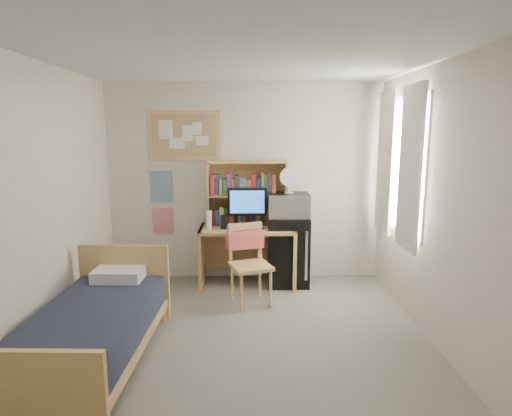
{
  "coord_description": "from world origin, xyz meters",
  "views": [
    {
      "loc": [
        0.07,
        -3.57,
        1.98
      ],
      "look_at": [
        0.14,
        1.2,
        1.12
      ],
      "focal_mm": 30.0,
      "sensor_mm": 36.0,
      "label": 1
    }
  ],
  "objects_px": {
    "mini_fridge": "(288,250)",
    "bed": "(92,337)",
    "microwave": "(288,205)",
    "bulletin_board": "(184,136)",
    "desk": "(247,256)",
    "desk_chair": "(251,265)",
    "speaker_right": "(271,222)",
    "desk_fan": "(289,182)",
    "speaker_left": "(223,222)",
    "monitor": "(247,208)"
  },
  "relations": [
    {
      "from": "bulletin_board",
      "to": "bed",
      "type": "height_order",
      "value": "bulletin_board"
    },
    {
      "from": "mini_fridge",
      "to": "monitor",
      "type": "height_order",
      "value": "monitor"
    },
    {
      "from": "microwave",
      "to": "desk_fan",
      "type": "relative_size",
      "value": 1.74
    },
    {
      "from": "speaker_right",
      "to": "microwave",
      "type": "xyz_separation_m",
      "value": [
        0.23,
        0.08,
        0.21
      ]
    },
    {
      "from": "desk",
      "to": "speaker_left",
      "type": "height_order",
      "value": "speaker_left"
    },
    {
      "from": "desk",
      "to": "mini_fridge",
      "type": "height_order",
      "value": "mini_fridge"
    },
    {
      "from": "bulletin_board",
      "to": "monitor",
      "type": "height_order",
      "value": "bulletin_board"
    },
    {
      "from": "bed",
      "to": "microwave",
      "type": "relative_size",
      "value": 3.48
    },
    {
      "from": "bed",
      "to": "desk_fan",
      "type": "height_order",
      "value": "desk_fan"
    },
    {
      "from": "desk",
      "to": "bed",
      "type": "height_order",
      "value": "desk"
    },
    {
      "from": "bed",
      "to": "speaker_left",
      "type": "xyz_separation_m",
      "value": [
        1.02,
        1.87,
        0.6
      ]
    },
    {
      "from": "bulletin_board",
      "to": "microwave",
      "type": "bearing_deg",
      "value": -12.14
    },
    {
      "from": "bed",
      "to": "bulletin_board",
      "type": "bearing_deg",
      "value": 79.18
    },
    {
      "from": "desk_fan",
      "to": "bulletin_board",
      "type": "bearing_deg",
      "value": 168.8
    },
    {
      "from": "mini_fridge",
      "to": "desk_fan",
      "type": "xyz_separation_m",
      "value": [
        -0.0,
        -0.02,
        0.9
      ]
    },
    {
      "from": "monitor",
      "to": "desk",
      "type": "bearing_deg",
      "value": 90.0
    },
    {
      "from": "bulletin_board",
      "to": "desk",
      "type": "bearing_deg",
      "value": -20.66
    },
    {
      "from": "bed",
      "to": "speaker_right",
      "type": "bearing_deg",
      "value": 50.95
    },
    {
      "from": "speaker_left",
      "to": "microwave",
      "type": "height_order",
      "value": "microwave"
    },
    {
      "from": "desk",
      "to": "speaker_right",
      "type": "distance_m",
      "value": 0.55
    },
    {
      "from": "microwave",
      "to": "speaker_left",
      "type": "bearing_deg",
      "value": -173.51
    },
    {
      "from": "bulletin_board",
      "to": "speaker_left",
      "type": "bearing_deg",
      "value": -35.52
    },
    {
      "from": "monitor",
      "to": "speaker_left",
      "type": "height_order",
      "value": "monitor"
    },
    {
      "from": "bed",
      "to": "speaker_left",
      "type": "relative_size",
      "value": 10.41
    },
    {
      "from": "desk_chair",
      "to": "bed",
      "type": "xyz_separation_m",
      "value": [
        -1.36,
        -1.27,
        -0.22
      ]
    },
    {
      "from": "mini_fridge",
      "to": "speaker_right",
      "type": "bearing_deg",
      "value": -155.79
    },
    {
      "from": "desk",
      "to": "bed",
      "type": "bearing_deg",
      "value": -124.54
    },
    {
      "from": "speaker_left",
      "to": "speaker_right",
      "type": "relative_size",
      "value": 1.04
    },
    {
      "from": "desk",
      "to": "desk_chair",
      "type": "bearing_deg",
      "value": -86.52
    },
    {
      "from": "desk",
      "to": "microwave",
      "type": "distance_m",
      "value": 0.85
    },
    {
      "from": "speaker_right",
      "to": "desk_fan",
      "type": "relative_size",
      "value": 0.56
    },
    {
      "from": "desk_chair",
      "to": "speaker_right",
      "type": "relative_size",
      "value": 5.67
    },
    {
      "from": "mini_fridge",
      "to": "bed",
      "type": "bearing_deg",
      "value": -132.16
    },
    {
      "from": "desk_fan",
      "to": "desk",
      "type": "bearing_deg",
      "value": -176.99
    },
    {
      "from": "bed",
      "to": "microwave",
      "type": "bearing_deg",
      "value": 48.37
    },
    {
      "from": "speaker_left",
      "to": "speaker_right",
      "type": "bearing_deg",
      "value": -0.0
    },
    {
      "from": "bulletin_board",
      "to": "monitor",
      "type": "xyz_separation_m",
      "value": [
        0.82,
        -0.37,
        -0.9
      ]
    },
    {
      "from": "bed",
      "to": "desk",
      "type": "bearing_deg",
      "value": 57.47
    },
    {
      "from": "desk_chair",
      "to": "mini_fridge",
      "type": "xyz_separation_m",
      "value": [
        0.48,
        0.7,
        -0.02
      ]
    },
    {
      "from": "mini_fridge",
      "to": "desk_fan",
      "type": "height_order",
      "value": "desk_fan"
    },
    {
      "from": "bed",
      "to": "desk_chair",
      "type": "bearing_deg",
      "value": 44.81
    },
    {
      "from": "bulletin_board",
      "to": "desk_fan",
      "type": "xyz_separation_m",
      "value": [
        1.35,
        -0.29,
        -0.57
      ]
    },
    {
      "from": "desk",
      "to": "monitor",
      "type": "relative_size",
      "value": 2.33
    },
    {
      "from": "bulletin_board",
      "to": "mini_fridge",
      "type": "xyz_separation_m",
      "value": [
        1.35,
        -0.27,
        -1.47
      ]
    },
    {
      "from": "mini_fridge",
      "to": "bed",
      "type": "xyz_separation_m",
      "value": [
        -1.85,
        -1.97,
        -0.2
      ]
    },
    {
      "from": "desk",
      "to": "microwave",
      "type": "bearing_deg",
      "value": 1.82
    },
    {
      "from": "speaker_left",
      "to": "desk_fan",
      "type": "distance_m",
      "value": 0.97
    },
    {
      "from": "mini_fridge",
      "to": "monitor",
      "type": "bearing_deg",
      "value": -168.42
    },
    {
      "from": "bed",
      "to": "microwave",
      "type": "xyz_separation_m",
      "value": [
        1.85,
        1.95,
        0.8
      ]
    },
    {
      "from": "desk",
      "to": "desk_chair",
      "type": "distance_m",
      "value": 0.67
    }
  ]
}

